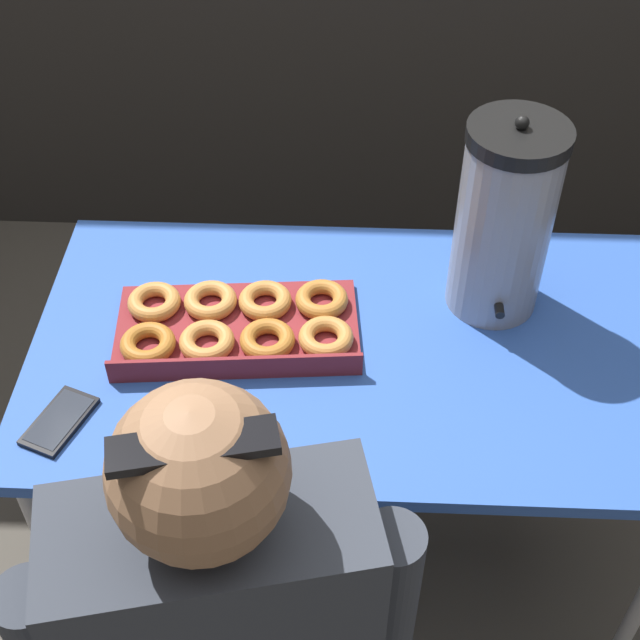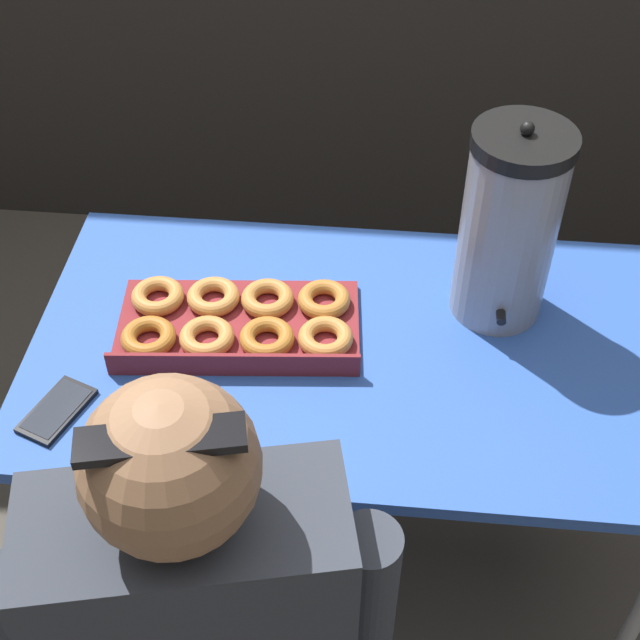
% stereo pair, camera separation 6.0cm
% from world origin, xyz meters
% --- Properties ---
extents(ground_plane, '(12.00, 12.00, 0.00)m').
position_xyz_m(ground_plane, '(0.00, 0.00, 0.00)').
color(ground_plane, '#4C473F').
extents(folding_table, '(1.22, 0.69, 0.71)m').
position_xyz_m(folding_table, '(0.00, 0.00, 0.66)').
color(folding_table, '#2D56B2').
rests_on(folding_table, ground).
extents(donut_box, '(0.48, 0.28, 0.05)m').
position_xyz_m(donut_box, '(-0.22, 0.02, 0.73)').
color(donut_box, maroon).
rests_on(donut_box, folding_table).
extents(coffee_urn, '(0.18, 0.20, 0.41)m').
position_xyz_m(coffee_urn, '(0.26, 0.13, 0.91)').
color(coffee_urn, '#939399').
rests_on(coffee_urn, folding_table).
extents(cell_phone, '(0.12, 0.16, 0.01)m').
position_xyz_m(cell_phone, '(-0.51, -0.21, 0.71)').
color(cell_phone, black).
rests_on(cell_phone, folding_table).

